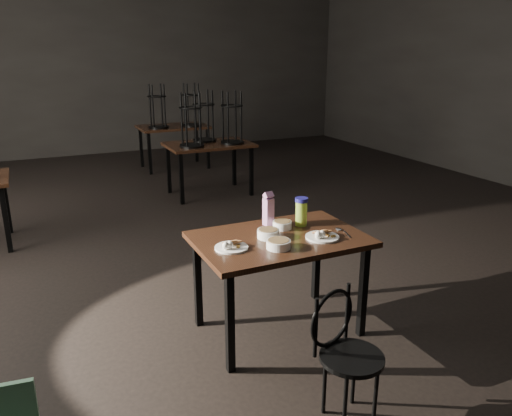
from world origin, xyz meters
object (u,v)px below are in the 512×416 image
main_table (280,247)px  bentwood_chair (344,346)px  juice_carton (268,210)px  water_bottle (301,211)px

main_table → bentwood_chair: bentwood_chair is taller
juice_carton → water_bottle: 0.25m
bentwood_chair → water_bottle: bearing=55.8°
juice_carton → main_table: bearing=-98.1°
main_table → water_bottle: bearing=30.0°
juice_carton → bentwood_chair: 1.30m
main_table → juice_carton: (0.04, 0.26, 0.20)m
bentwood_chair → main_table: bearing=67.8°
water_bottle → bentwood_chair: water_bottle is taller
main_table → bentwood_chair: 0.99m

